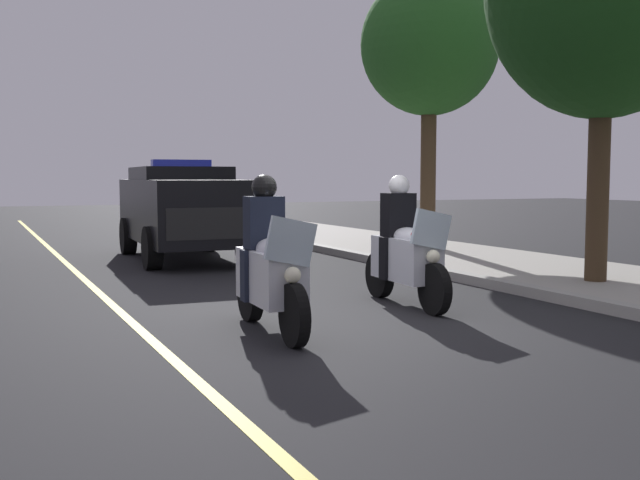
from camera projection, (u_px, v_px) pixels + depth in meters
name	position (u px, v px, depth m)	size (l,w,h in m)	color
ground_plane	(351.00, 322.00, 8.80)	(80.00, 80.00, 0.00)	black
curb_strip	(564.00, 298.00, 10.14)	(48.00, 0.24, 0.15)	#9E9B93
lane_stripe_center	(152.00, 340.00, 7.83)	(48.00, 0.12, 0.01)	#E0D14C
police_motorcycle_lead_left	(270.00, 269.00, 8.17)	(2.14, 0.59, 1.72)	black
police_motorcycle_lead_right	(405.00, 253.00, 9.92)	(2.14, 0.59, 1.72)	black
police_suv	(183.00, 208.00, 15.50)	(4.99, 2.26, 2.05)	black
tree_far_back	(430.00, 46.00, 17.04)	(3.12, 3.12, 6.18)	#4C3823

